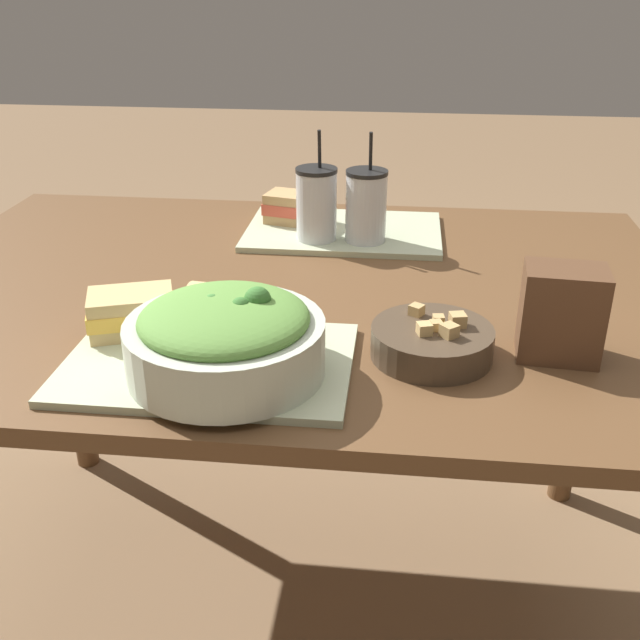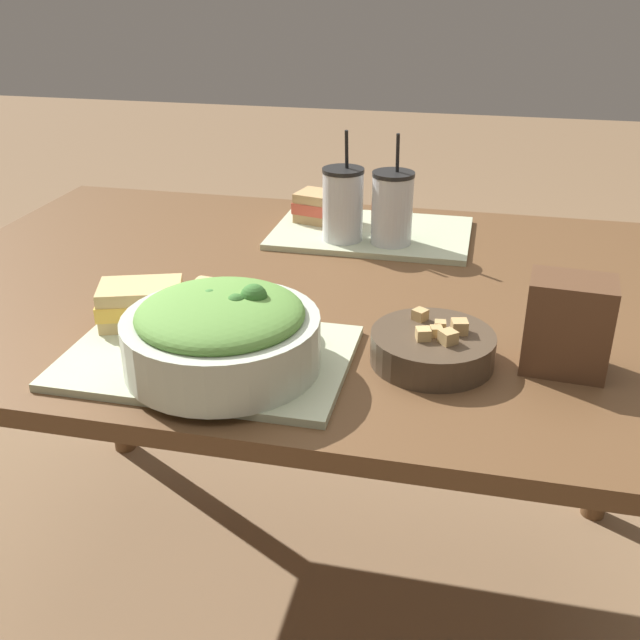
{
  "view_description": "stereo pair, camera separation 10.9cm",
  "coord_description": "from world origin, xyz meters",
  "px_view_note": "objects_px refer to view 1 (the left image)",
  "views": [
    {
      "loc": [
        0.2,
        -1.23,
        1.3
      ],
      "look_at": [
        0.09,
        -0.26,
        0.83
      ],
      "focal_mm": 42.0,
      "sensor_mm": 36.0,
      "label": 1
    },
    {
      "loc": [
        0.31,
        -1.21,
        1.3
      ],
      "look_at": [
        0.09,
        -0.26,
        0.83
      ],
      "focal_mm": 42.0,
      "sensor_mm": 36.0,
      "label": 2
    }
  ],
  "objects_px": {
    "chip_bag": "(561,313)",
    "baguette_near": "(238,309)",
    "drink_cup_red": "(366,208)",
    "drink_cup_dark": "(316,206)",
    "sandwich_far": "(295,208)",
    "salad_bowl": "(226,337)",
    "sandwich_near": "(132,312)",
    "soup_bowl": "(432,341)"
  },
  "relations": [
    {
      "from": "baguette_near",
      "to": "soup_bowl",
      "type": "bearing_deg",
      "value": -89.06
    },
    {
      "from": "soup_bowl",
      "to": "sandwich_far",
      "type": "relative_size",
      "value": 1.29
    },
    {
      "from": "sandwich_near",
      "to": "soup_bowl",
      "type": "bearing_deg",
      "value": -20.02
    },
    {
      "from": "salad_bowl",
      "to": "chip_bag",
      "type": "bearing_deg",
      "value": 14.51
    },
    {
      "from": "drink_cup_red",
      "to": "chip_bag",
      "type": "xyz_separation_m",
      "value": [
        0.31,
        -0.44,
        -0.01
      ]
    },
    {
      "from": "drink_cup_dark",
      "to": "chip_bag",
      "type": "xyz_separation_m",
      "value": [
        0.41,
        -0.44,
        -0.01
      ]
    },
    {
      "from": "chip_bag",
      "to": "baguette_near",
      "type": "bearing_deg",
      "value": -175.87
    },
    {
      "from": "sandwich_near",
      "to": "baguette_near",
      "type": "relative_size",
      "value": 0.98
    },
    {
      "from": "baguette_near",
      "to": "chip_bag",
      "type": "height_order",
      "value": "chip_bag"
    },
    {
      "from": "drink_cup_red",
      "to": "baguette_near",
      "type": "bearing_deg",
      "value": -111.48
    },
    {
      "from": "drink_cup_dark",
      "to": "drink_cup_red",
      "type": "bearing_deg",
      "value": 0.0
    },
    {
      "from": "drink_cup_red",
      "to": "chip_bag",
      "type": "bearing_deg",
      "value": -54.9
    },
    {
      "from": "soup_bowl",
      "to": "drink_cup_dark",
      "type": "distance_m",
      "value": 0.52
    },
    {
      "from": "salad_bowl",
      "to": "chip_bag",
      "type": "height_order",
      "value": "chip_bag"
    },
    {
      "from": "baguette_near",
      "to": "chip_bag",
      "type": "bearing_deg",
      "value": -84.18
    },
    {
      "from": "sandwich_near",
      "to": "drink_cup_red",
      "type": "distance_m",
      "value": 0.56
    },
    {
      "from": "drink_cup_red",
      "to": "drink_cup_dark",
      "type": "bearing_deg",
      "value": 180.0
    },
    {
      "from": "drink_cup_red",
      "to": "chip_bag",
      "type": "height_order",
      "value": "drink_cup_red"
    },
    {
      "from": "drink_cup_dark",
      "to": "chip_bag",
      "type": "bearing_deg",
      "value": -47.05
    },
    {
      "from": "soup_bowl",
      "to": "sandwich_near",
      "type": "distance_m",
      "value": 0.46
    },
    {
      "from": "baguette_near",
      "to": "sandwich_far",
      "type": "bearing_deg",
      "value": 5.24
    },
    {
      "from": "salad_bowl",
      "to": "sandwich_far",
      "type": "bearing_deg",
      "value": 90.0
    },
    {
      "from": "drink_cup_red",
      "to": "sandwich_near",
      "type": "bearing_deg",
      "value": -126.12
    },
    {
      "from": "chip_bag",
      "to": "drink_cup_red",
      "type": "bearing_deg",
      "value": 129.87
    },
    {
      "from": "baguette_near",
      "to": "drink_cup_red",
      "type": "distance_m",
      "value": 0.47
    },
    {
      "from": "soup_bowl",
      "to": "sandwich_far",
      "type": "height_order",
      "value": "sandwich_far"
    },
    {
      "from": "sandwich_near",
      "to": "salad_bowl",
      "type": "bearing_deg",
      "value": -50.66
    },
    {
      "from": "sandwich_far",
      "to": "chip_bag",
      "type": "bearing_deg",
      "value": -35.74
    },
    {
      "from": "chip_bag",
      "to": "drink_cup_dark",
      "type": "bearing_deg",
      "value": 137.71
    },
    {
      "from": "baguette_near",
      "to": "sandwich_far",
      "type": "height_order",
      "value": "baguette_near"
    },
    {
      "from": "baguette_near",
      "to": "chip_bag",
      "type": "relative_size",
      "value": 1.12
    },
    {
      "from": "soup_bowl",
      "to": "baguette_near",
      "type": "bearing_deg",
      "value": 174.49
    },
    {
      "from": "baguette_near",
      "to": "drink_cup_dark",
      "type": "bearing_deg",
      "value": -2.79
    },
    {
      "from": "baguette_near",
      "to": "sandwich_near",
      "type": "bearing_deg",
      "value": 103.64
    },
    {
      "from": "sandwich_near",
      "to": "chip_bag",
      "type": "distance_m",
      "value": 0.64
    },
    {
      "from": "soup_bowl",
      "to": "baguette_near",
      "type": "height_order",
      "value": "baguette_near"
    },
    {
      "from": "baguette_near",
      "to": "drink_cup_dark",
      "type": "relative_size",
      "value": 0.7
    },
    {
      "from": "sandwich_far",
      "to": "drink_cup_red",
      "type": "xyz_separation_m",
      "value": [
        0.16,
        -0.1,
        0.04
      ]
    },
    {
      "from": "sandwich_far",
      "to": "chip_bag",
      "type": "height_order",
      "value": "chip_bag"
    },
    {
      "from": "sandwich_near",
      "to": "chip_bag",
      "type": "height_order",
      "value": "chip_bag"
    },
    {
      "from": "salad_bowl",
      "to": "drink_cup_dark",
      "type": "distance_m",
      "value": 0.56
    },
    {
      "from": "soup_bowl",
      "to": "sandwich_near",
      "type": "bearing_deg",
      "value": 178.95
    }
  ]
}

